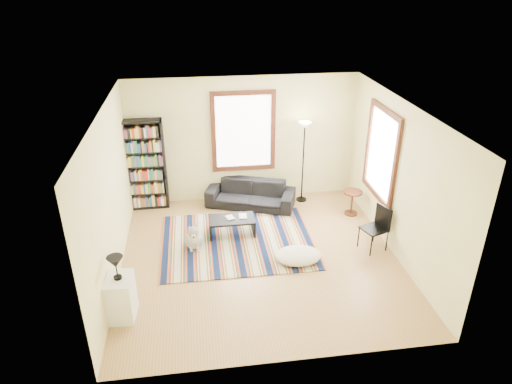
{
  "coord_description": "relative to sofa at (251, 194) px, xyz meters",
  "views": [
    {
      "loc": [
        -1.04,
        -6.93,
        4.82
      ],
      "look_at": [
        0.0,
        0.5,
        1.1
      ],
      "focal_mm": 32.0,
      "sensor_mm": 36.0,
      "label": 1
    }
  ],
  "objects": [
    {
      "name": "wall_back",
      "position": [
        -0.09,
        0.5,
        1.12
      ],
      "size": [
        5.0,
        0.1,
        2.8
      ],
      "primitive_type": "cube",
      "color": "#FBF0A9",
      "rests_on": "floor"
    },
    {
      "name": "sofa",
      "position": [
        0.0,
        0.0,
        0.0
      ],
      "size": [
        2.07,
        1.37,
        0.56
      ],
      "primitive_type": "imported",
      "rotation": [
        0.0,
        0.0,
        -0.35
      ],
      "color": "black",
      "rests_on": "floor"
    },
    {
      "name": "floor_cushion",
      "position": [
        0.58,
        -2.25,
        -0.18
      ],
      "size": [
        0.89,
        0.69,
        0.21
      ],
      "primitive_type": "ellipsoid",
      "rotation": [
        0.0,
        0.0,
        -0.07
      ],
      "color": "beige",
      "rests_on": "floor"
    },
    {
      "name": "floor",
      "position": [
        -0.09,
        -2.05,
        -0.33
      ],
      "size": [
        5.0,
        5.0,
        0.1
      ],
      "primitive_type": "cube",
      "color": "#B27D51",
      "rests_on": "ground"
    },
    {
      "name": "ceiling",
      "position": [
        -0.09,
        -2.05,
        2.57
      ],
      "size": [
        5.0,
        5.0,
        0.1
      ],
      "primitive_type": "cube",
      "color": "white",
      "rests_on": "floor"
    },
    {
      "name": "side_table",
      "position": [
        2.11,
        -0.69,
        -0.01
      ],
      "size": [
        0.44,
        0.44,
        0.54
      ],
      "primitive_type": "cylinder",
      "rotation": [
        0.0,
        0.0,
        -0.11
      ],
      "color": "#421E10",
      "rests_on": "floor"
    },
    {
      "name": "table_lamp",
      "position": [
        -2.39,
        -3.31,
        0.61
      ],
      "size": [
        0.27,
        0.27,
        0.38
      ],
      "primitive_type": null,
      "rotation": [
        0.0,
        0.0,
        0.12
      ],
      "color": "black",
      "rests_on": "white_cabinet"
    },
    {
      "name": "wall_right",
      "position": [
        2.46,
        -2.05,
        1.12
      ],
      "size": [
        0.1,
        5.0,
        2.8
      ],
      "primitive_type": "cube",
      "color": "#FBF0A9",
      "rests_on": "floor"
    },
    {
      "name": "white_cabinet",
      "position": [
        -2.39,
        -3.31,
        0.07
      ],
      "size": [
        0.4,
        0.52,
        0.7
      ],
      "primitive_type": "cube",
      "rotation": [
        0.0,
        0.0,
        -0.05
      ],
      "color": "white",
      "rests_on": "floor"
    },
    {
      "name": "rug",
      "position": [
        -0.45,
        -1.46,
        -0.27
      ],
      "size": [
        2.92,
        2.34,
        0.02
      ],
      "primitive_type": "cube",
      "color": "#0B1839",
      "rests_on": "floor"
    },
    {
      "name": "floor_lamp",
      "position": [
        1.19,
        0.1,
        0.65
      ],
      "size": [
        0.37,
        0.37,
        1.86
      ],
      "primitive_type": null,
      "rotation": [
        0.0,
        0.0,
        -0.29
      ],
      "color": "black",
      "rests_on": "floor"
    },
    {
      "name": "window_back",
      "position": [
        -0.09,
        0.42,
        1.32
      ],
      "size": [
        1.2,
        0.06,
        1.6
      ],
      "primitive_type": "cube",
      "color": "white",
      "rests_on": "wall_back"
    },
    {
      "name": "wall_left",
      "position": [
        -2.64,
        -2.05,
        1.12
      ],
      "size": [
        0.1,
        5.0,
        2.8
      ],
      "primitive_type": "cube",
      "color": "#FBF0A9",
      "rests_on": "floor"
    },
    {
      "name": "coffee_table",
      "position": [
        -0.53,
        -1.16,
        -0.1
      ],
      "size": [
        1.01,
        0.74,
        0.36
      ],
      "primitive_type": "cube",
      "rotation": [
        0.0,
        0.0,
        0.3
      ],
      "color": "black",
      "rests_on": "floor"
    },
    {
      "name": "window_right",
      "position": [
        2.38,
        -1.25,
        1.32
      ],
      "size": [
        0.06,
        1.2,
        1.6
      ],
      "primitive_type": "cube",
      "color": "white",
      "rests_on": "wall_right"
    },
    {
      "name": "wall_front",
      "position": [
        -0.09,
        -4.6,
        1.12
      ],
      "size": [
        5.0,
        0.1,
        2.8
      ],
      "primitive_type": "cube",
      "color": "#FBF0A9",
      "rests_on": "floor"
    },
    {
      "name": "folding_chair",
      "position": [
        2.06,
        -2.06,
        0.15
      ],
      "size": [
        0.53,
        0.52,
        0.86
      ],
      "primitive_type": "cube",
      "rotation": [
        0.0,
        0.0,
        0.35
      ],
      "color": "black",
      "rests_on": "floor"
    },
    {
      "name": "book_a",
      "position": [
        -0.63,
        -1.16,
        0.09
      ],
      "size": [
        0.23,
        0.2,
        0.02
      ],
      "primitive_type": "imported",
      "rotation": [
        0.0,
        0.0,
        0.31
      ],
      "color": "beige",
      "rests_on": "coffee_table"
    },
    {
      "name": "book_b",
      "position": [
        -0.38,
        -1.11,
        0.09
      ],
      "size": [
        0.17,
        0.22,
        0.02
      ],
      "primitive_type": "imported",
      "rotation": [
        0.0,
        0.0,
        -0.06
      ],
      "color": "beige",
      "rests_on": "coffee_table"
    },
    {
      "name": "bookshelf",
      "position": [
        -2.26,
        0.27,
        0.72
      ],
      "size": [
        0.9,
        0.3,
        2.0
      ],
      "primitive_type": "cube",
      "color": "black",
      "rests_on": "floor"
    },
    {
      "name": "dog",
      "position": [
        -1.28,
        -1.54,
        -0.01
      ],
      "size": [
        0.39,
        0.54,
        0.54
      ],
      "primitive_type": null,
      "rotation": [
        0.0,
        0.0,
        0.0
      ],
      "color": "#ACACAC",
      "rests_on": "floor"
    }
  ]
}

